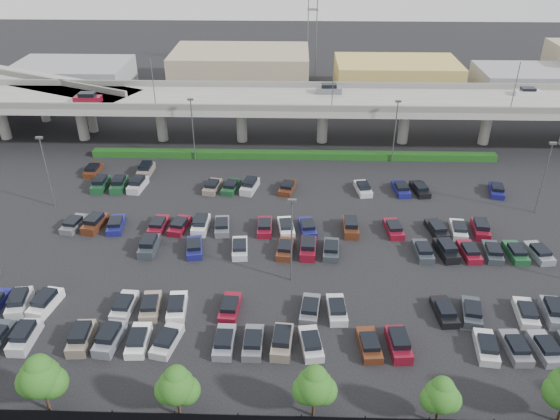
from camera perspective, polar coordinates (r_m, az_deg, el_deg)
ground at (r=68.18m, az=1.23°, el=-3.24°), size 280.00×280.00×0.00m
overpass at (r=94.12m, az=1.31°, el=11.10°), size 150.00×13.00×15.80m
on_ramp at (r=116.97m, az=-25.59°, el=11.96°), size 50.93×30.13×8.80m
hedge at (r=89.94m, az=1.38°, el=5.78°), size 66.00×1.60×1.10m
tree_row at (r=45.53m, az=1.89°, el=-17.94°), size 65.07×3.66×5.94m
parked_cars at (r=64.08m, az=0.08°, el=-4.99°), size 62.89×41.57×1.67m
light_poles at (r=66.88m, az=-2.23°, el=2.23°), size 66.90×48.38×10.30m
distant_buildings at (r=124.16m, az=7.42°, el=13.98°), size 138.00×24.00×9.00m
comm_tower at (r=132.94m, az=3.46°, el=20.46°), size 2.40×2.40×30.00m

